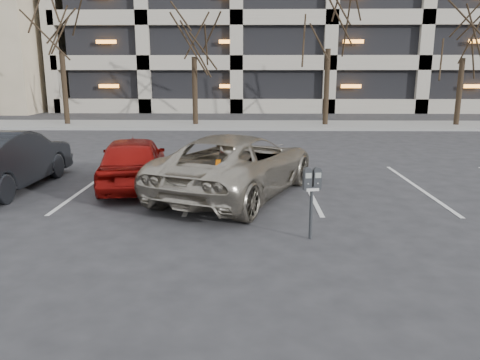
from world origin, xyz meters
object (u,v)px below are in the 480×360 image
object	(u,v)px
tree_b	(193,13)
parking_meter	(312,186)
suv_silver	(237,165)
car_red	(133,161)
car_dark	(5,160)
tree_d	(467,14)
tree_a	(58,6)

from	to	relation	value
tree_b	parking_meter	distance (m)	18.62
suv_silver	car_red	xyz separation A→B (m)	(-2.65, 0.74, -0.06)
parking_meter	car_dark	world-z (taller)	car_dark
parking_meter	car_dark	xyz separation A→B (m)	(-7.12, 3.46, -0.22)
tree_b	parking_meter	size ratio (longest dim) A/B	6.47
tree_b	tree_d	world-z (taller)	tree_b
parking_meter	suv_silver	distance (m)	3.32
parking_meter	car_dark	size ratio (longest dim) A/B	0.28
car_dark	tree_d	bearing A→B (deg)	-139.10
tree_b	tree_d	bearing A→B (deg)	0.00
tree_d	parking_meter	xyz separation A→B (m)	(-10.00, -17.52, -4.77)
tree_b	tree_a	bearing A→B (deg)	180.00
tree_b	car_red	size ratio (longest dim) A/B	2.08
tree_a	tree_b	size ratio (longest dim) A/B	1.06
tree_d	car_red	xyz separation A→B (m)	(-14.01, -13.76, -5.07)
tree_a	parking_meter	size ratio (longest dim) A/B	6.87
suv_silver	parking_meter	bearing A→B (deg)	137.76
car_red	parking_meter	bearing A→B (deg)	127.85
parking_meter	tree_d	bearing A→B (deg)	49.87
tree_b	suv_silver	xyz separation A→B (m)	(2.63, -14.50, -5.12)
car_dark	tree_b	bearing A→B (deg)	-101.03
parking_meter	suv_silver	xyz separation A→B (m)	(-1.36, 3.02, -0.23)
car_dark	car_red	bearing A→B (deg)	-173.00
tree_d	parking_meter	bearing A→B (deg)	-119.73
suv_silver	car_dark	size ratio (longest dim) A/B	1.28
tree_b	suv_silver	distance (m)	15.60
tree_a	suv_silver	world-z (taller)	tree_a
tree_a	suv_silver	distance (m)	18.25
tree_d	suv_silver	world-z (taller)	tree_d
tree_a	car_red	xyz separation A→B (m)	(6.99, -13.76, -5.54)
tree_a	tree_d	world-z (taller)	tree_a
tree_a	parking_meter	bearing A→B (deg)	-57.88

